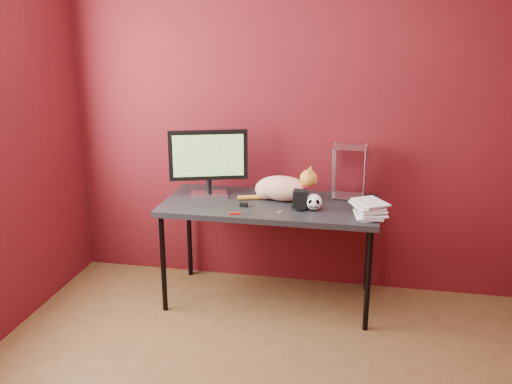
% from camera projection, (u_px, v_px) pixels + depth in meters
% --- Properties ---
extents(room, '(3.52, 3.52, 2.61)m').
position_uv_depth(room, '(252.00, 148.00, 2.48)').
color(room, brown).
rests_on(room, ground).
extents(desk, '(1.50, 0.70, 0.75)m').
position_uv_depth(desk, '(270.00, 210.00, 4.01)').
color(desk, black).
rests_on(desk, ground).
extents(monitor, '(0.55, 0.25, 0.49)m').
position_uv_depth(monitor, '(208.00, 160.00, 4.07)').
color(monitor, '#ABABB0').
rests_on(monitor, desk).
extents(cat, '(0.56, 0.24, 0.26)m').
position_uv_depth(cat, '(283.00, 188.00, 4.03)').
color(cat, '#CF582B').
rests_on(cat, desk).
extents(skull_mug, '(0.11, 0.11, 0.11)m').
position_uv_depth(skull_mug, '(314.00, 202.00, 3.83)').
color(skull_mug, white).
rests_on(skull_mug, desk).
extents(speaker, '(0.12, 0.12, 0.13)m').
position_uv_depth(speaker, '(300.00, 200.00, 3.85)').
color(speaker, black).
rests_on(speaker, desk).
extents(book_stack, '(0.27, 0.28, 1.14)m').
position_uv_depth(book_stack, '(361.00, 130.00, 3.55)').
color(book_stack, beige).
rests_on(book_stack, desk).
extents(wire_rack, '(0.23, 0.19, 0.38)m').
position_uv_depth(wire_rack, '(349.00, 172.00, 4.07)').
color(wire_rack, '#ABABB0').
rests_on(wire_rack, desk).
extents(pocket_knife, '(0.07, 0.04, 0.01)m').
position_uv_depth(pocket_knife, '(235.00, 213.00, 3.76)').
color(pocket_knife, '#AE160D').
rests_on(pocket_knife, desk).
extents(black_gadget, '(0.06, 0.04, 0.02)m').
position_uv_depth(black_gadget, '(244.00, 205.00, 3.91)').
color(black_gadget, black).
rests_on(black_gadget, desk).
extents(washer, '(0.04, 0.04, 0.00)m').
position_uv_depth(washer, '(280.00, 212.00, 3.81)').
color(washer, '#ABABB0').
rests_on(washer, desk).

